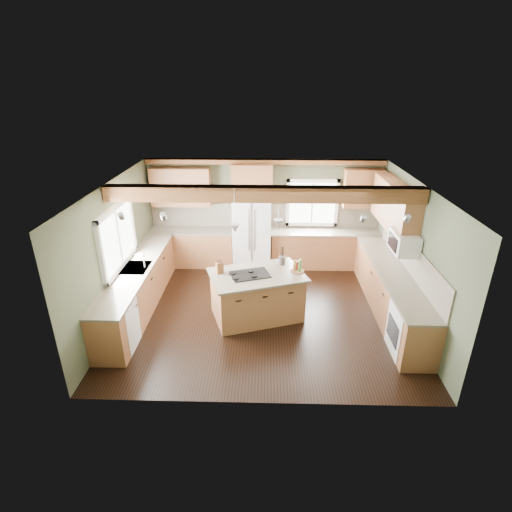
{
  "coord_description": "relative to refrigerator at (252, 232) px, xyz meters",
  "views": [
    {
      "loc": [
        0.05,
        -6.91,
        4.28
      ],
      "look_at": [
        -0.15,
        0.3,
        1.08
      ],
      "focal_mm": 28.0,
      "sensor_mm": 36.0,
      "label": 1
    }
  ],
  "objects": [
    {
      "name": "ceiling",
      "position": [
        0.3,
        -2.12,
        1.7
      ],
      "size": [
        5.6,
        5.6,
        0.0
      ],
      "primitive_type": "plane",
      "rotation": [
        3.14,
        0.0,
        0.0
      ],
      "color": "silver",
      "rests_on": "wall_back"
    },
    {
      "name": "base_cab_left",
      "position": [
        -2.2,
        -2.07,
        -0.46
      ],
      "size": [
        0.6,
        3.7,
        0.88
      ],
      "primitive_type": "cube",
      "color": "brown",
      "rests_on": "floor"
    },
    {
      "name": "microwave",
      "position": [
        2.88,
        -2.17,
        0.65
      ],
      "size": [
        0.4,
        0.7,
        0.38
      ],
      "primitive_type": "cube",
      "color": "white",
      "rests_on": "wall_right"
    },
    {
      "name": "base_cab_right",
      "position": [
        2.8,
        -2.07,
        -0.46
      ],
      "size": [
        0.6,
        3.7,
        0.88
      ],
      "primitive_type": "cube",
      "color": "brown",
      "rests_on": "floor"
    },
    {
      "name": "soffit_trim",
      "position": [
        0.3,
        0.28,
        1.64
      ],
      "size": [
        5.55,
        0.2,
        0.1
      ],
      "primitive_type": "cube",
      "color": "brown",
      "rests_on": "ceiling"
    },
    {
      "name": "counter_left",
      "position": [
        -2.2,
        -2.07,
        0.0
      ],
      "size": [
        0.64,
        3.74,
        0.04
      ],
      "primitive_type": "cube",
      "color": "#4D4538",
      "rests_on": "base_cab_left"
    },
    {
      "name": "bottle_tray",
      "position": [
        0.95,
        -2.16,
        0.14
      ],
      "size": [
        0.28,
        0.28,
        0.24
      ],
      "primitive_type": null,
      "rotation": [
        0.0,
        0.0,
        0.05
      ],
      "color": "brown",
      "rests_on": "island_top"
    },
    {
      "name": "upper_cab_right",
      "position": [
        2.92,
        -1.22,
        1.05
      ],
      "size": [
        0.35,
        2.2,
        0.9
      ],
      "primitive_type": "cube",
      "color": "brown",
      "rests_on": "wall_right"
    },
    {
      "name": "wall_left",
      "position": [
        -2.5,
        -2.12,
        0.4
      ],
      "size": [
        0.0,
        5.0,
        5.0
      ],
      "primitive_type": "plane",
      "rotation": [
        1.57,
        0.0,
        1.57
      ],
      "color": "#4A543C",
      "rests_on": "ground"
    },
    {
      "name": "upper_cab_over_fridge",
      "position": [
        -0.0,
        0.21,
        1.25
      ],
      "size": [
        0.96,
        0.35,
        0.7
      ],
      "primitive_type": "cube",
      "color": "brown",
      "rests_on": "wall_back"
    },
    {
      "name": "upper_cab_back_corner",
      "position": [
        2.6,
        0.21,
        1.05
      ],
      "size": [
        0.9,
        0.35,
        0.9
      ],
      "primitive_type": "cube",
      "color": "brown",
      "rests_on": "wall_back"
    },
    {
      "name": "island_top",
      "position": [
        0.18,
        -2.29,
        0.0
      ],
      "size": [
        2.0,
        1.6,
        0.04
      ],
      "primitive_type": "cube",
      "rotation": [
        0.0,
        0.0,
        0.32
      ],
      "color": "#4D4538",
      "rests_on": "island"
    },
    {
      "name": "refrigerator",
      "position": [
        0.0,
        0.0,
        0.0
      ],
      "size": [
        0.9,
        0.74,
        1.8
      ],
      "primitive_type": "cube",
      "color": "silver",
      "rests_on": "floor"
    },
    {
      "name": "knife_block",
      "position": [
        -0.53,
        -2.27,
        0.13
      ],
      "size": [
        0.16,
        0.15,
        0.22
      ],
      "primitive_type": "cube",
      "rotation": [
        0.0,
        0.0,
        0.49
      ],
      "color": "brown",
      "rests_on": "island_top"
    },
    {
      "name": "base_cab_back_left",
      "position": [
        -1.49,
        0.08,
        -0.46
      ],
      "size": [
        2.02,
        0.6,
        0.88
      ],
      "primitive_type": "cube",
      "color": "brown",
      "rests_on": "floor"
    },
    {
      "name": "wall_back",
      "position": [
        0.3,
        0.38,
        0.4
      ],
      "size": [
        5.6,
        0.0,
        5.6
      ],
      "primitive_type": "plane",
      "rotation": [
        1.57,
        0.0,
        0.0
      ],
      "color": "#4A543C",
      "rests_on": "ground"
    },
    {
      "name": "counter_back_right",
      "position": [
        1.79,
        0.08,
        0.0
      ],
      "size": [
        2.66,
        0.64,
        0.04
      ],
      "primitive_type": "cube",
      "color": "#4D4538",
      "rests_on": "base_cab_back_right"
    },
    {
      "name": "window_left",
      "position": [
        -2.48,
        -2.07,
        0.65
      ],
      "size": [
        0.04,
        1.6,
        1.05
      ],
      "primitive_type": "cube",
      "color": "white",
      "rests_on": "wall_left"
    },
    {
      "name": "backsplash_back",
      "position": [
        0.3,
        0.36,
        0.31
      ],
      "size": [
        5.58,
        0.03,
        0.58
      ],
      "primitive_type": "cube",
      "color": "brown",
      "rests_on": "wall_back"
    },
    {
      "name": "oven",
      "position": [
        2.79,
        -3.37,
        -0.47
      ],
      "size": [
        0.6,
        0.72,
        0.84
      ],
      "primitive_type": "cube",
      "color": "white",
      "rests_on": "floor"
    },
    {
      "name": "wall_right",
      "position": [
        3.1,
        -2.12,
        0.4
      ],
      "size": [
        0.0,
        5.0,
        5.0
      ],
      "primitive_type": "plane",
      "rotation": [
        1.57,
        0.0,
        -1.57
      ],
      "color": "#4A543C",
      "rests_on": "ground"
    },
    {
      "name": "island",
      "position": [
        0.18,
        -2.29,
        -0.46
      ],
      "size": [
        1.86,
        1.46,
        0.88
      ],
      "primitive_type": "cube",
      "rotation": [
        0.0,
        0.0,
        0.32
      ],
      "color": "olive",
      "rests_on": "floor"
    },
    {
      "name": "ceiling_beam",
      "position": [
        0.3,
        -2.29,
        1.57
      ],
      "size": [
        5.55,
        0.26,
        0.26
      ],
      "primitive_type": "cube",
      "color": "brown",
      "rests_on": "ceiling"
    },
    {
      "name": "faucet",
      "position": [
        -2.02,
        -2.07,
        0.15
      ],
      "size": [
        0.02,
        0.02,
        0.28
      ],
      "primitive_type": "cylinder",
      "color": "#B2B2B7",
      "rests_on": "sink"
    },
    {
      "name": "pendant_right",
      "position": [
        0.57,
        -2.16,
        0.98
      ],
      "size": [
        0.18,
        0.18,
        0.16
      ],
      "primitive_type": "cone",
      "rotation": [
        3.14,
        0.0,
        0.0
      ],
      "color": "#B2B2B7",
      "rests_on": "ceiling"
    },
    {
      "name": "counter_back_left",
      "position": [
        -1.49,
        0.08,
        0.0
      ],
      "size": [
        2.06,
        0.64,
        0.04
      ],
      "primitive_type": "cube",
      "color": "#4D4538",
      "rests_on": "base_cab_back_left"
    },
    {
      "name": "sink",
      "position": [
        -2.2,
        -2.07,
        0.01
      ],
      "size": [
        0.5,
        0.65,
        0.03
      ],
      "primitive_type": "cube",
      "color": "#262628",
      "rests_on": "counter_left"
    },
    {
      "name": "backsplash_right",
      "position": [
        3.08,
        -2.07,
        0.31
      ],
      "size": [
        0.03,
        3.7,
        0.58
      ],
      "primitive_type": "cube",
      "color": "brown",
      "rests_on": "wall_right"
    },
    {
      "name": "upper_cab_back_left",
      "position": [
        -1.69,
        0.21,
        1.05
      ],
      "size": [
        1.4,
        0.35,
        0.9
      ],
      "primitive_type": "cube",
      "color": "brown",
      "rests_on": "wall_back"
    },
    {
      "name": "cooktop",
      "position": [
        0.05,
        -2.33,
        0.03
      ],
      "size": [
        0.82,
        0.67,
        0.02
      ],
      "primitive_type": "cube",
      "rotation": [
        0.0,
        0.0,
        0.32
      ],
      "color": "black",
      "rests_on": "island_top"
    },
    {
      "name": "dishwasher",
      "position": [
        -2.19,
        -3.37,
        -0.47
      ],
      "size": [
        0.6,
        0.6,
        0.84
      ],
      "primitive_type": "cube",
      "color": "white",
      "rests_on": "floor"
    },
    {
      "name": "window_back",
      "position": [
        1.45,
        0.36,
        0.65
      ],
      "size": [
        1.1,
        0.04,
        1.0
      ],
      "primitive_type": "cube",
      "color": "white",
      "rests_on": "wall_back"
    },
    {
      "name": "utensil_crock",
      "position": [
        0.66,
        -1.84,
        0.1
      ],
      "size": [
        0.13,
        0.13,
        0.17
      ],
      "primitive_type": "cylinder",
      "rotation": [
        0.0,
        0.0,
        0.06
      ],
      "color": "#39312D",
      "rests_on": "island_top"
    },
    {
      "name": "base_cab_back_right",
      "position": [
        1.79,
        0.08,
        -0.46
      ],
      "size": [
        2.62,
        0.6,
        0.88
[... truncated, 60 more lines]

